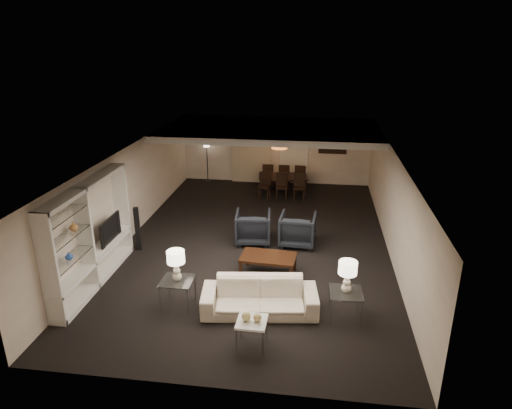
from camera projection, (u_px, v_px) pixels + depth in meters
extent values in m
plane|color=black|center=(256.00, 242.00, 12.41)|extent=(11.00, 11.00, 0.00)
cube|color=silver|center=(256.00, 153.00, 11.54)|extent=(7.00, 11.00, 0.02)
cube|color=#C1B09B|center=(276.00, 150.00, 17.08)|extent=(7.00, 0.02, 2.50)
cube|color=#C1B09B|center=(207.00, 321.00, 6.87)|extent=(7.00, 0.02, 2.50)
cube|color=#C1B09B|center=(129.00, 193.00, 12.42)|extent=(0.02, 11.00, 2.50)
cube|color=#C1B09B|center=(393.00, 205.00, 11.54)|extent=(0.02, 11.00, 2.50)
cube|color=silver|center=(270.00, 130.00, 14.82)|extent=(7.00, 4.00, 0.20)
cube|color=beige|center=(252.00, 151.00, 17.14)|extent=(1.50, 0.12, 2.40)
cube|color=silver|center=(294.00, 156.00, 17.04)|extent=(0.90, 0.05, 2.10)
cube|color=#142D38|center=(333.00, 144.00, 16.68)|extent=(0.95, 0.04, 0.65)
cylinder|color=#D8591E|center=(279.00, 145.00, 14.95)|extent=(0.52, 0.52, 0.24)
imported|color=beige|center=(260.00, 297.00, 9.19)|extent=(2.42, 1.19, 0.68)
imported|color=black|center=(253.00, 227.00, 12.30)|extent=(1.01, 1.03, 0.86)
imported|color=black|center=(298.00, 229.00, 12.15)|extent=(0.98, 1.01, 0.86)
sphere|color=#DAC873|center=(246.00, 316.00, 8.09)|extent=(0.17, 0.17, 0.17)
sphere|color=#D6BA71|center=(257.00, 318.00, 8.07)|extent=(0.15, 0.15, 0.15)
imported|color=black|center=(106.00, 229.00, 10.67)|extent=(1.00, 0.13, 0.57)
imported|color=#2A55B6|center=(69.00, 256.00, 9.13)|extent=(0.16, 0.16, 0.17)
imported|color=#C58541|center=(73.00, 226.00, 9.26)|extent=(0.18, 0.18, 0.19)
cube|color=black|center=(138.00, 229.00, 11.81)|extent=(0.16, 0.16, 1.17)
imported|color=black|center=(283.00, 185.00, 16.21)|extent=(1.82, 1.18, 0.60)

